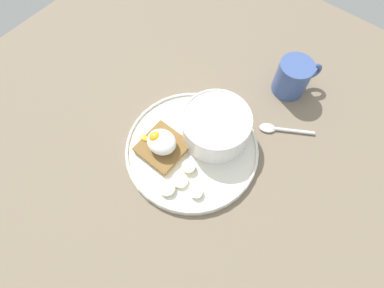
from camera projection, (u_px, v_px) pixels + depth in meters
The scene contains 11 objects.
ground_plane at pixel (192, 152), 65.22cm from camera, with size 120.00×120.00×2.00cm, color #746552.
plate at pixel (192, 149), 63.61cm from camera, with size 28.31×28.31×1.60cm.
oatmeal_bowl at pixel (216, 126), 61.88cm from camera, with size 14.36×14.36×6.84cm.
toast_slice at pixel (163, 147), 62.65cm from camera, with size 9.06×9.06×1.44cm.
poached_egg at pixel (161, 141), 60.46cm from camera, with size 8.30×5.53×3.93cm.
banana_slice_front at pixel (189, 167), 60.72cm from camera, with size 2.98×3.11×1.68cm.
banana_slice_left at pixel (167, 188), 58.93cm from camera, with size 4.09×4.04×1.25cm.
banana_slice_back at pixel (196, 192), 58.56cm from camera, with size 3.77×3.76×1.29cm.
banana_slice_right at pixel (180, 181), 59.67cm from camera, with size 4.20×4.22×1.11cm.
coffee_mug at pixel (293, 77), 67.70cm from camera, with size 8.27×9.97×8.33cm.
spoon at pixel (280, 129), 66.15cm from camera, with size 11.16×7.57×0.80cm.
Camera 1 is at (17.05, -21.31, 60.27)cm, focal length 28.00 mm.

